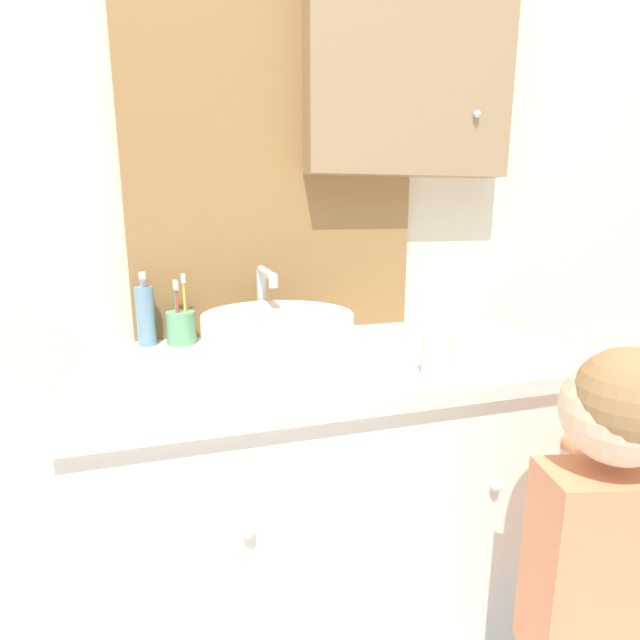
{
  "coord_description": "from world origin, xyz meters",
  "views": [
    {
      "loc": [
        -0.38,
        -0.78,
        1.18
      ],
      "look_at": [
        -0.06,
        0.26,
        0.93
      ],
      "focal_mm": 28.0,
      "sensor_mm": 36.0,
      "label": 1
    }
  ],
  "objects": [
    {
      "name": "vanity_counter",
      "position": [
        0.0,
        0.31,
        0.42
      ],
      "size": [
        1.18,
        0.59,
        0.83
      ],
      "color": "silver",
      "rests_on": "ground_plane"
    },
    {
      "name": "sink_basin",
      "position": [
        -0.14,
        0.31,
        0.89
      ],
      "size": [
        0.34,
        0.4,
        0.2
      ],
      "color": "white",
      "rests_on": "vanity_counter"
    },
    {
      "name": "drinking_cup",
      "position": [
        0.15,
        0.11,
        0.88
      ],
      "size": [
        0.07,
        0.07,
        0.09
      ],
      "primitive_type": "cylinder",
      "color": "silver",
      "rests_on": "vanity_counter"
    },
    {
      "name": "child_figure",
      "position": [
        0.33,
        -0.19,
        0.58
      ],
      "size": [
        0.3,
        0.45,
        0.96
      ],
      "color": "slate",
      "rests_on": "ground_plane"
    },
    {
      "name": "toothbrush_holder",
      "position": [
        -0.35,
        0.52,
        0.88
      ],
      "size": [
        0.07,
        0.07,
        0.18
      ],
      "color": "#66B27F",
      "rests_on": "vanity_counter"
    },
    {
      "name": "wall_back",
      "position": [
        0.02,
        0.62,
        1.28
      ],
      "size": [
        3.2,
        0.18,
        2.5
      ],
      "color": "beige",
      "rests_on": "ground_plane"
    },
    {
      "name": "soap_dispenser",
      "position": [
        -0.44,
        0.53,
        0.91
      ],
      "size": [
        0.05,
        0.05,
        0.19
      ],
      "color": "#6B93B2",
      "rests_on": "vanity_counter"
    }
  ]
}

